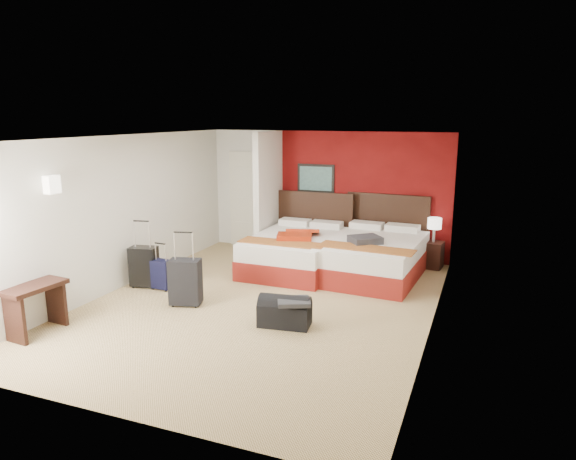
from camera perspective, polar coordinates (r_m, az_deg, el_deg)
The scene contains 17 objects.
ground at distance 7.96m, azimuth -2.96°, elevation -8.15°, with size 6.50×6.50×0.00m, color #D0B680.
room_walls at distance 9.47m, azimuth -7.28°, elevation 3.01°, with size 5.02×6.52×2.50m.
red_accent_panel at distance 10.40m, azimuth 8.13°, elevation 3.79°, with size 3.50×0.04×2.50m, color maroon.
partition_wall at distance 10.36m, azimuth -2.16°, elevation 3.87°, with size 0.12×1.20×2.50m, color silver.
entry_door at distance 11.23m, azimuth -4.47°, elevation 3.36°, with size 0.82×0.06×2.05m, color silver.
bed_left at distance 9.59m, azimuth 0.83°, elevation -2.49°, with size 1.51×2.15×0.65m, color silver.
bed_right at distance 9.31m, azimuth 9.43°, elevation -3.06°, with size 1.55×2.22×0.67m, color silver.
red_suitcase_open at distance 9.37m, azimuth 1.19°, elevation -0.47°, with size 0.61×0.84×0.11m, color #A7280E.
jacket_bundle at distance 8.95m, azimuth 8.49°, elevation -1.06°, with size 0.50×0.40×0.12m, color #3A393F.
nightstand at distance 10.08m, azimuth 15.63°, elevation -2.65°, with size 0.36×0.36×0.50m, color black.
table_lamp at distance 9.96m, azimuth 15.79°, elevation 0.00°, with size 0.26×0.26×0.46m, color white.
suitcase_black at distance 8.95m, azimuth -15.56°, elevation -4.03°, with size 0.44×0.27×0.65m, color black.
suitcase_charcoal at distance 7.96m, azimuth -11.22°, elevation -5.80°, with size 0.46×0.28×0.68m, color black.
suitcase_navy at distance 8.77m, azimuth -13.72°, elevation -4.91°, with size 0.34×0.21×0.47m, color black.
duffel_bag at distance 7.13m, azimuth -0.37°, elevation -9.14°, with size 0.70×0.37×0.35m, color black.
jacket_draped at distance 6.96m, azimuth 0.64°, elevation -7.88°, with size 0.43×0.36×0.06m, color #323337.
desk at distance 7.59m, azimuth -25.96°, elevation -7.83°, with size 0.40×0.80×0.66m, color black.
Camera 1 is at (3.08, -6.78, 2.81)m, focal length 32.30 mm.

